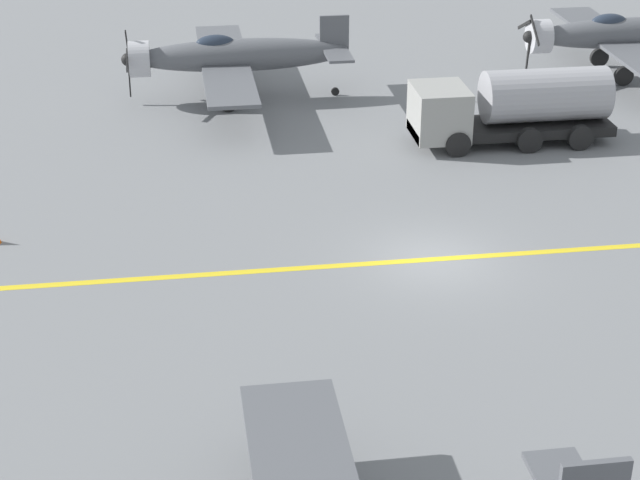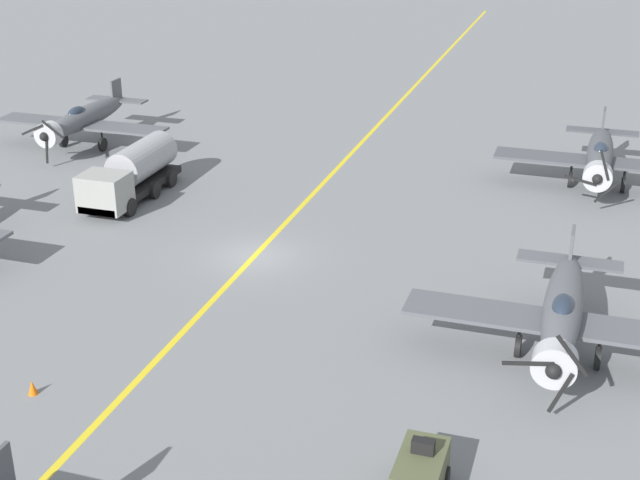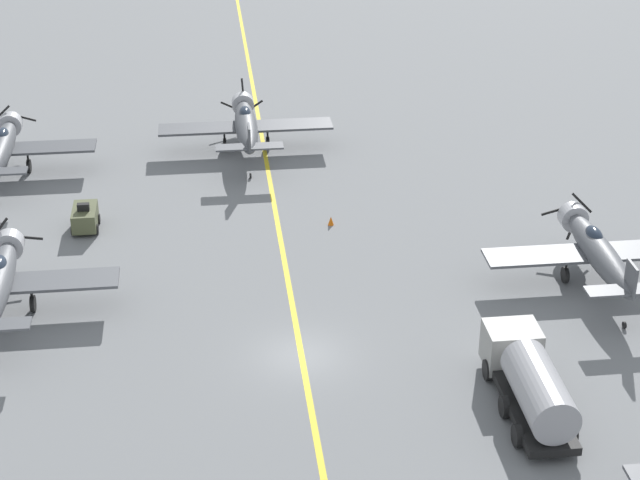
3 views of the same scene
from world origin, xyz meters
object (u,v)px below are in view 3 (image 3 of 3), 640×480
Objects in this scene: airplane_far_left at (2,147)px; airplane_mid_right at (597,251)px; traffic_cone at (331,221)px; fuel_tanker at (530,380)px; airplane_far_center at (246,124)px; tow_tractor at (85,217)px.

airplane_far_left is 1.00× the size of airplane_mid_right.
traffic_cone is (-13.26, 8.71, -1.74)m from airplane_mid_right.
fuel_tanker is 14.55× the size of traffic_cone.
airplane_far_center is 14.95m from tow_tractor.
traffic_cone is (4.41, -12.00, -1.74)m from airplane_far_center.
fuel_tanker reaches higher than traffic_cone.
airplane_far_left is 10.54m from tow_tractor.
airplane_mid_right is at bearing -19.47° from tow_tractor.
fuel_tanker reaches higher than tow_tractor.
airplane_mid_right is at bearing -26.29° from airplane_far_left.
fuel_tanker is (26.94, -29.04, -0.50)m from airplane_far_left.
fuel_tanker is at bearing -44.72° from airplane_far_left.
fuel_tanker is (10.85, -31.27, -0.50)m from airplane_far_center.
fuel_tanker is at bearing -71.50° from traffic_cone.
airplane_far_left is 1.50× the size of fuel_tanker.
tow_tractor is 14.64m from traffic_cone.
traffic_cone is (-6.45, 19.26, -1.24)m from fuel_tanker.
airplane_far_center reaches higher than airplane_far_left.
airplane_far_left is 39.61m from fuel_tanker.
traffic_cone is at bearing -81.27° from airplane_far_center.
airplane_far_left reaches higher than tow_tractor.
airplane_far_center is 21.82× the size of traffic_cone.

